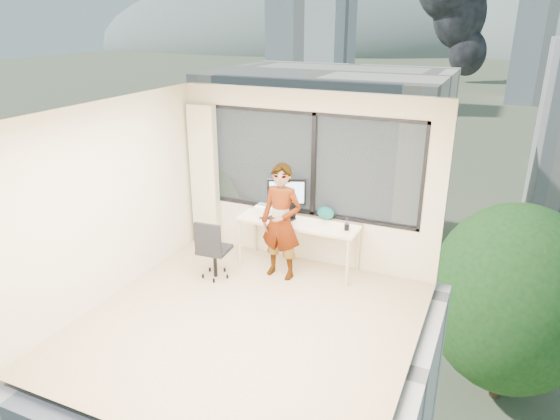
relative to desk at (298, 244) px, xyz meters
The scene contains 24 objects.
floor 1.70m from the desk, 90.00° to the right, with size 4.00×4.00×0.01m, color tan.
ceiling 2.78m from the desk, 90.00° to the right, with size 4.00×4.00×0.01m, color white.
wall_front 3.78m from the desk, 90.00° to the right, with size 4.00×0.01×2.60m, color beige.
wall_left 2.76m from the desk, 140.31° to the right, with size 0.01×4.00×2.60m, color beige.
wall_right 2.76m from the desk, 39.69° to the right, with size 0.01×4.00×2.60m, color beige.
window_wall 1.20m from the desk, 81.63° to the left, with size 3.30×0.16×1.55m, color black, non-canonical shape.
curtain 1.90m from the desk, behind, with size 0.45×0.14×2.30m, color beige.
desk is the anchor object (origin of this frame).
chair 1.25m from the desk, 141.70° to the right, with size 0.47×0.47×0.92m, color black, non-canonical shape.
person 0.59m from the desk, 108.65° to the right, with size 0.61×0.40×1.68m, color #2D2D33.
monitor 0.72m from the desk, 151.03° to the left, with size 0.57×0.12×0.57m, color black, non-canonical shape.
game_console 0.79m from the desk, 161.70° to the left, with size 0.28×0.24×0.07m, color white.
laptop 0.56m from the desk, behind, with size 0.36×0.39×0.24m, color black, non-canonical shape.
cellphone 0.65m from the desk, 165.83° to the right, with size 0.12×0.06×0.01m, color black.
pen_cup 0.86m from the desk, ahead, with size 0.07×0.07×0.09m, color black.
handbag 0.63m from the desk, 32.18° to the left, with size 0.26×0.13×0.20m, color #0D4E49.
exterior_ground 119.21m from the desk, 90.00° to the left, with size 400.00×400.00×0.04m, color #515B3D.
near_bldg_a 30.64m from the desk, 107.62° to the left, with size 16.00×12.00×14.00m, color beige.
far_tower_a 99.69m from the desk, 110.55° to the left, with size 14.00×14.00×28.00m, color silver.
far_tower_b 118.61m from the desk, 86.13° to the left, with size 13.00×13.00×30.00m, color silver.
far_tower_d 160.05m from the desk, 112.02° to the left, with size 16.00×14.00×22.00m, color silver.
hill_a 340.51m from the desk, 110.65° to the left, with size 288.00×216.00×90.00m, color slate.
tree_a 27.88m from the desk, 128.19° to the left, with size 7.00×7.00×8.00m, color #1C4F1A, non-canonical shape.
tree_b 19.51m from the desk, 76.24° to the left, with size 7.60×7.60×9.00m, color #1C4F1A, non-canonical shape.
Camera 1 is at (2.57, -4.76, 3.56)m, focal length 32.66 mm.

